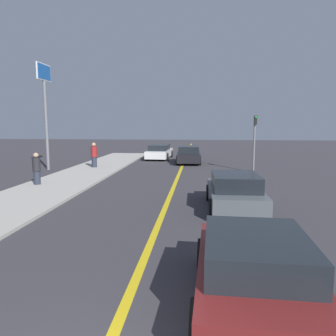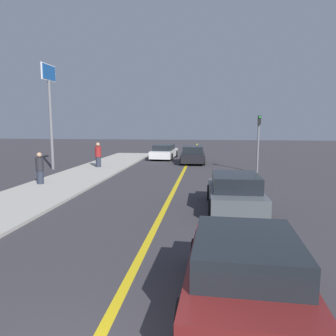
% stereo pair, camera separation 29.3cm
% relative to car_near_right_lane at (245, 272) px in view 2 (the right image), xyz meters
% --- Properties ---
extents(road_center_line, '(0.20, 60.00, 0.01)m').
position_rel_car_near_right_lane_xyz_m(road_center_line, '(-2.19, 15.25, -0.64)').
color(road_center_line, gold).
rests_on(road_center_line, ground_plane).
extents(sidewalk_left, '(3.56, 30.16, 0.11)m').
position_rel_car_near_right_lane_xyz_m(sidewalk_left, '(-8.02, 12.33, -0.59)').
color(sidewalk_left, '#ADA89E').
rests_on(sidewalk_left, ground_plane).
extents(car_near_right_lane, '(2.11, 3.96, 1.32)m').
position_rel_car_near_right_lane_xyz_m(car_near_right_lane, '(0.00, 0.00, 0.00)').
color(car_near_right_lane, maroon).
rests_on(car_near_right_lane, ground_plane).
extents(car_ahead_center, '(2.02, 4.06, 1.31)m').
position_rel_car_near_right_lane_xyz_m(car_ahead_center, '(0.37, 6.60, -0.02)').
color(car_ahead_center, '#4C5156').
rests_on(car_ahead_center, ground_plane).
extents(car_far_distant, '(1.97, 4.16, 1.36)m').
position_rel_car_near_right_lane_xyz_m(car_far_distant, '(-1.78, 20.39, 0.01)').
color(car_far_distant, black).
rests_on(car_far_distant, ground_plane).
extents(car_parked_left_lot, '(2.07, 4.81, 1.26)m').
position_rel_car_near_right_lane_xyz_m(car_parked_left_lot, '(-4.46, 23.40, -0.03)').
color(car_parked_left_lot, silver).
rests_on(car_parked_left_lot, ground_plane).
extents(pedestrian_mid_group, '(0.39, 0.39, 1.58)m').
position_rel_car_near_right_lane_xyz_m(pedestrian_mid_group, '(-8.97, 10.00, 0.24)').
color(pedestrian_mid_group, '#282D3D').
rests_on(pedestrian_mid_group, sidewalk_left).
extents(pedestrian_far_standing, '(0.43, 0.43, 1.71)m').
position_rel_car_near_right_lane_xyz_m(pedestrian_far_standing, '(-8.19, 16.55, 0.30)').
color(pedestrian_far_standing, '#282D3D').
rests_on(pedestrian_far_standing, sidewalk_left).
extents(traffic_light, '(0.18, 0.40, 3.60)m').
position_rel_car_near_right_lane_xyz_m(traffic_light, '(2.51, 15.76, 1.59)').
color(traffic_light, slate).
rests_on(traffic_light, ground_plane).
extents(roadside_sign, '(0.20, 1.86, 6.97)m').
position_rel_car_near_right_lane_xyz_m(roadside_sign, '(-11.13, 15.75, 4.42)').
color(roadside_sign, slate).
rests_on(roadside_sign, ground_plane).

